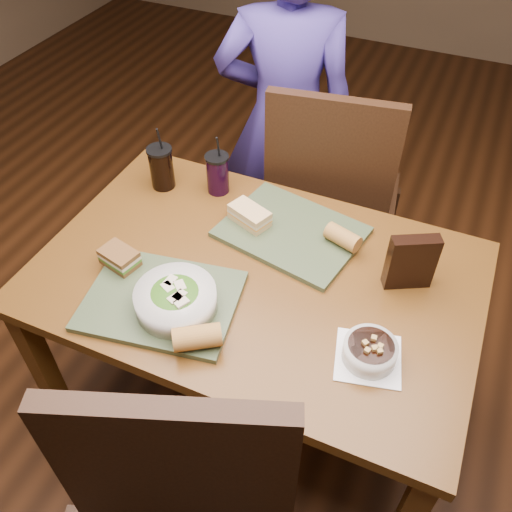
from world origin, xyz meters
The scene contains 15 objects.
ground centered at (0.00, 0.00, 0.00)m, with size 6.00×6.00×0.00m, color #381C0B.
dining_table centered at (0.00, 0.00, 0.66)m, with size 1.30×0.85×0.75m.
chair_far centered at (0.05, 0.64, 0.59)m, with size 0.53×0.53×1.07m.
diner centered at (-0.22, 0.80, 0.77)m, with size 0.56×0.37×1.53m, color navy.
tray_near centered at (-0.20, -0.21, 0.76)m, with size 0.42×0.32×0.02m, color #38452A.
tray_far centered at (0.03, 0.20, 0.76)m, with size 0.42×0.32×0.02m, color #38452A.
salad_bowl centered at (-0.14, -0.22, 0.81)m, with size 0.22×0.22×0.07m.
soup_bowl centered at (0.39, -0.16, 0.78)m, with size 0.20×0.20×0.07m.
sandwich_near centered at (-0.38, -0.14, 0.79)m, with size 0.12×0.10×0.05m.
sandwich_far centered at (-0.10, 0.18, 0.79)m, with size 0.15×0.12×0.05m.
baguette_near centered at (-0.03, -0.31, 0.80)m, with size 0.06×0.06×0.12m, color #AD7533.
baguette_far centered at (0.20, 0.20, 0.80)m, with size 0.05×0.05×0.11m, color #AD7533.
cup_cola centered at (-0.47, 0.26, 0.83)m, with size 0.09×0.09×0.24m.
cup_berry centered at (-0.28, 0.31, 0.82)m, with size 0.08×0.08×0.22m.
chip_bag centered at (0.41, 0.14, 0.84)m, with size 0.14×0.04×0.18m, color black.
Camera 1 is at (0.44, -1.01, 1.92)m, focal length 38.00 mm.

